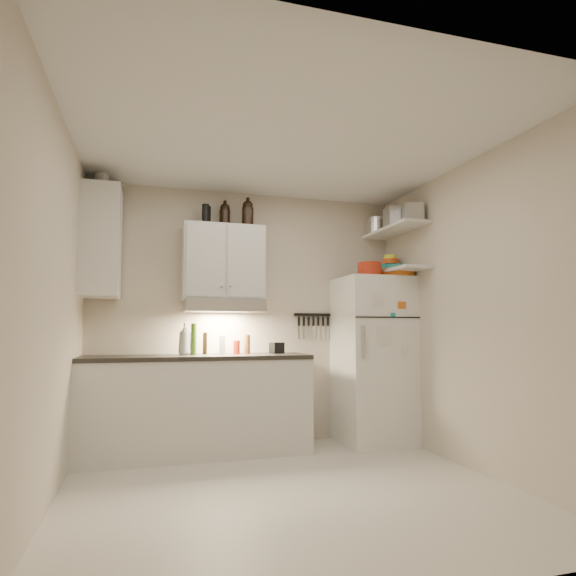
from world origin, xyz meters
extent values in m
cube|color=silver|center=(0.00, 0.00, -0.01)|extent=(3.20, 3.00, 0.02)
cube|color=silver|center=(0.00, 0.00, 2.61)|extent=(3.20, 3.00, 0.02)
cube|color=beige|center=(0.00, 1.51, 1.30)|extent=(3.20, 0.02, 2.60)
cube|color=beige|center=(-1.61, 0.00, 1.30)|extent=(0.02, 3.00, 2.60)
cube|color=beige|center=(1.61, 0.00, 1.30)|extent=(0.02, 3.00, 2.60)
cube|color=silver|center=(-0.55, 1.20, 0.44)|extent=(2.10, 0.60, 0.88)
cube|color=#292723|center=(-0.55, 1.20, 0.90)|extent=(2.10, 0.62, 0.04)
cube|color=silver|center=(-0.30, 1.33, 1.83)|extent=(0.80, 0.33, 0.75)
cube|color=silver|center=(-1.44, 1.20, 1.95)|extent=(0.33, 0.55, 1.00)
cube|color=silver|center=(-0.30, 1.27, 1.39)|extent=(0.76, 0.46, 0.12)
cube|color=white|center=(1.25, 1.16, 0.85)|extent=(0.70, 0.68, 1.70)
cube|color=silver|center=(1.45, 1.02, 2.20)|extent=(0.30, 0.95, 0.03)
cube|color=silver|center=(1.45, 1.02, 1.76)|extent=(0.30, 0.95, 0.03)
cube|color=black|center=(0.70, 1.49, 1.32)|extent=(0.42, 0.02, 0.03)
cylinder|color=#AD2914|center=(1.15, 1.02, 1.77)|extent=(0.25, 0.25, 0.14)
cube|color=orange|center=(1.43, 0.95, 1.74)|extent=(0.29, 0.32, 0.09)
cylinder|color=silver|center=(1.24, 1.17, 1.75)|extent=(0.07, 0.07, 0.09)
cylinder|color=silver|center=(1.43, 1.37, 2.31)|extent=(0.30, 0.30, 0.18)
cube|color=#AAAAAD|center=(1.42, 0.95, 2.32)|extent=(0.22, 0.20, 0.20)
cube|color=#AAAAAD|center=(1.49, 0.73, 2.31)|extent=(0.23, 0.23, 0.18)
cylinder|color=teal|center=(1.46, 1.24, 1.82)|extent=(0.22, 0.22, 0.09)
cylinder|color=#E84915|center=(1.47, 1.17, 1.89)|extent=(0.17, 0.17, 0.05)
cylinder|color=yellow|center=(1.47, 1.17, 1.93)|extent=(0.13, 0.13, 0.04)
cylinder|color=teal|center=(1.46, 1.03, 1.80)|extent=(0.29, 0.29, 0.06)
cylinder|color=black|center=(-0.46, 1.37, 2.30)|extent=(0.08, 0.08, 0.20)
cylinder|color=black|center=(-0.49, 1.31, 2.30)|extent=(0.08, 0.08, 0.20)
cylinder|color=silver|center=(-1.46, 1.24, 2.54)|extent=(0.16, 0.16, 0.17)
imported|color=silver|center=(-0.67, 1.23, 1.09)|extent=(0.15, 0.15, 0.34)
cylinder|color=brown|center=(-0.06, 1.30, 1.01)|extent=(0.06, 0.06, 0.19)
cylinder|color=#355916|center=(-0.59, 1.23, 1.07)|extent=(0.06, 0.06, 0.30)
cylinder|color=black|center=(-0.47, 1.34, 1.03)|extent=(0.05, 0.05, 0.21)
cylinder|color=silver|center=(-0.31, 1.27, 1.01)|extent=(0.08, 0.08, 0.18)
cylinder|color=#AD2914|center=(-0.17, 1.28, 0.99)|extent=(0.08, 0.08, 0.13)
cube|color=black|center=(0.24, 1.27, 0.98)|extent=(0.16, 0.14, 0.11)
camera|label=1|loc=(-1.02, -3.43, 1.16)|focal=30.00mm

